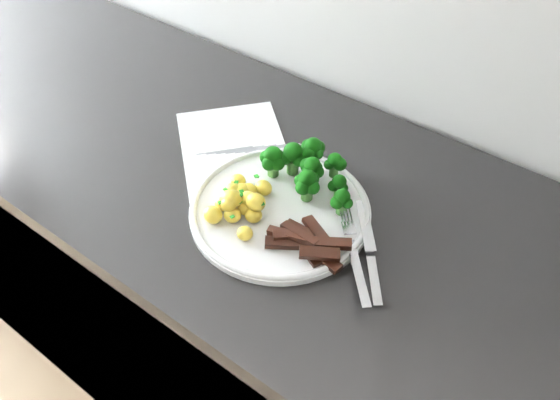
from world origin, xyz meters
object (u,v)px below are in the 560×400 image
Objects in this scene: beef_strips at (306,241)px; fork at (355,257)px; recipe_paper at (235,150)px; counter at (267,323)px; potatoes at (240,201)px; plate at (280,209)px; broccoli at (307,167)px; knife at (371,262)px.

beef_strips is 0.08m from fork.
fork is at bearing -17.19° from recipe_paper.
beef_strips is (0.15, -0.08, 0.48)m from counter.
beef_strips reaches higher than fork.
counter is 0.50m from potatoes.
fork is (0.08, 0.02, -0.00)m from beef_strips.
plate is 1.60× the size of broccoli.
plate is 2.40× the size of potatoes.
plate reaches higher than recipe_paper.
broccoli is 0.14m from beef_strips.
fork is (0.32, -0.10, 0.02)m from recipe_paper.
beef_strips is at bearing -26.05° from recipe_paper.
recipe_paper is 1.77× the size of broccoli.
potatoes is at bearing -172.19° from knife.
beef_strips reaches higher than recipe_paper.
broccoli is 1.15× the size of fork.
broccoli is (0.07, 0.03, 0.51)m from counter.
counter is at bearing 151.00° from beef_strips.
beef_strips is (0.13, -0.00, -0.01)m from potatoes.
broccoli reaches higher than beef_strips.
fork is 0.03m from knife.
knife reaches higher than counter.
potatoes is 0.24m from knife.
recipe_paper is 2.65× the size of potatoes.
counter is at bearing 149.01° from plate.
plate is (0.07, -0.04, 0.47)m from counter.
counter is 7.27× the size of recipe_paper.
beef_strips is (0.08, -0.12, -0.03)m from broccoli.
knife is at bearing -14.08° from recipe_paper.
broccoli reaches higher than plate.
plate is 1.84× the size of fork.
fork is (0.22, -0.06, 0.48)m from counter.
knife is (0.18, -0.08, -0.04)m from broccoli.
recipe_paper is at bearing 162.81° from fork.
recipe_paper is at bearing 154.56° from plate.
plate is at bearing -91.06° from broccoli.
potatoes reaches higher than plate.
fork is (0.21, 0.02, -0.01)m from potatoes.
recipe_paper is (-0.10, 0.04, 0.46)m from counter.
broccoli is 1.10× the size of knife.
counter is 0.51m from broccoli.
fork reaches higher than knife.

